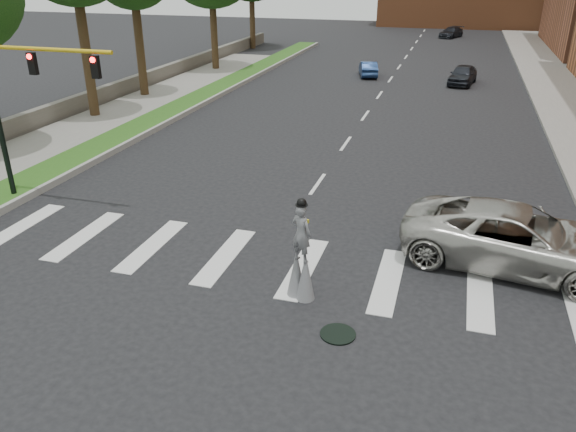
# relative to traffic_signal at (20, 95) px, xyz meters

# --- Properties ---
(ground_plane) EXTENTS (160.00, 160.00, 0.00)m
(ground_plane) POSITION_rel_traffic_signal_xyz_m (9.78, -3.00, -4.15)
(ground_plane) COLOR black
(ground_plane) RESTS_ON ground
(grass_median) EXTENTS (2.00, 60.00, 0.25)m
(grass_median) POSITION_rel_traffic_signal_xyz_m (-1.72, 17.00, -4.03)
(grass_median) COLOR #235016
(grass_median) RESTS_ON ground
(median_curb) EXTENTS (0.20, 60.00, 0.28)m
(median_curb) POSITION_rel_traffic_signal_xyz_m (-0.67, 17.00, -4.01)
(median_curb) COLOR gray
(median_curb) RESTS_ON ground
(sidewalk_left) EXTENTS (4.00, 60.00, 0.18)m
(sidewalk_left) POSITION_rel_traffic_signal_xyz_m (-4.72, 7.00, -4.06)
(sidewalk_left) COLOR gray
(sidewalk_left) RESTS_ON ground
(stone_wall) EXTENTS (0.50, 56.00, 1.10)m
(stone_wall) POSITION_rel_traffic_signal_xyz_m (-7.22, 19.00, -3.60)
(stone_wall) COLOR #5C574F
(stone_wall) RESTS_ON ground
(manhole) EXTENTS (0.90, 0.90, 0.04)m
(manhole) POSITION_rel_traffic_signal_xyz_m (12.78, -5.00, -4.13)
(manhole) COLOR black
(manhole) RESTS_ON ground
(traffic_signal) EXTENTS (5.30, 0.23, 6.20)m
(traffic_signal) POSITION_rel_traffic_signal_xyz_m (0.00, 0.00, 0.00)
(traffic_signal) COLOR black
(traffic_signal) RESTS_ON ground
(stilt_performer) EXTENTS (0.81, 0.64, 2.96)m
(stilt_performer) POSITION_rel_traffic_signal_xyz_m (11.41, -3.56, -3.00)
(stilt_performer) COLOR #372716
(stilt_performer) RESTS_ON ground
(suv_crossing) EXTENTS (7.09, 4.04, 1.87)m
(suv_crossing) POSITION_rel_traffic_signal_xyz_m (17.15, 0.00, -3.22)
(suv_crossing) COLOR #AEACA4
(suv_crossing) RESTS_ON ground
(car_near) EXTENTS (2.35, 4.44, 1.44)m
(car_near) POSITION_rel_traffic_signal_xyz_m (15.22, 28.56, -3.43)
(car_near) COLOR black
(car_near) RESTS_ON ground
(car_mid) EXTENTS (2.13, 3.87, 1.21)m
(car_mid) POSITION_rel_traffic_signal_xyz_m (7.85, 29.77, -3.55)
(car_mid) COLOR navy
(car_mid) RESTS_ON ground
(car_far) EXTENTS (3.18, 4.61, 1.24)m
(car_far) POSITION_rel_traffic_signal_xyz_m (13.45, 58.18, -3.53)
(car_far) COLOR black
(car_far) RESTS_ON ground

